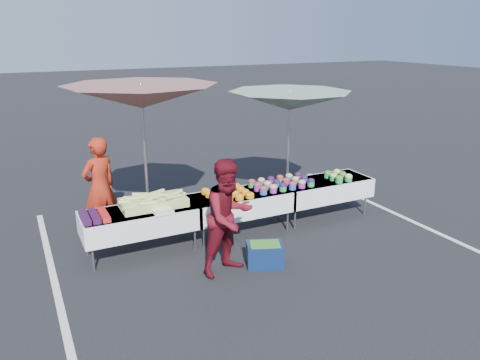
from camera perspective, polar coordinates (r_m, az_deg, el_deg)
name	(u,v)px	position (r m, az deg, el deg)	size (l,w,h in m)	color
ground	(240,233)	(8.52, 0.00, -6.42)	(80.00, 80.00, 0.00)	black
stripe_left	(52,271)	(7.80, -21.95, -10.20)	(0.10, 5.00, 0.00)	silver
stripe_right	(376,205)	(10.25, 16.28, -2.92)	(0.10, 5.00, 0.00)	silver
table_left	(140,220)	(7.73, -12.09, -4.74)	(1.86, 0.81, 0.75)	white
table_center	(240,202)	(8.30, 0.00, -2.74)	(1.86, 0.81, 0.75)	white
table_right	(323,188)	(9.20, 10.10, -0.97)	(1.86, 0.81, 0.75)	white
berry_punnets	(94,216)	(7.48, -17.34, -4.24)	(0.40, 0.54, 0.08)	black
corn_pile	(153,201)	(7.74, -10.52, -2.59)	(1.16, 0.57, 0.26)	#CAC967
plastic_bags	(163,212)	(7.46, -9.36, -3.82)	(0.30, 0.25, 0.05)	white
carrot_bowls	(227,193)	(8.12, -1.55, -1.60)	(0.75, 0.69, 0.11)	orange
potato_cups	(281,183)	(8.61, 5.07, -0.31)	(1.14, 0.58, 0.16)	blue
bean_baskets	(338,176)	(9.20, 11.85, 0.50)	(0.36, 0.50, 0.15)	#25954C
vendor	(100,187)	(8.51, -16.73, -0.81)	(0.65, 0.43, 1.78)	#9E2412
customer	(229,217)	(6.88, -1.36, -4.53)	(0.85, 0.67, 1.76)	#5B0D18
umbrella_left	(141,98)	(8.10, -11.93, 9.80)	(3.11, 3.11, 2.67)	black
umbrella_right	(290,102)	(9.10, 6.08, 9.48)	(3.11, 3.11, 2.43)	black
storage_bin	(265,254)	(7.34, 3.03, -9.01)	(0.66, 0.58, 0.36)	#0E2047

